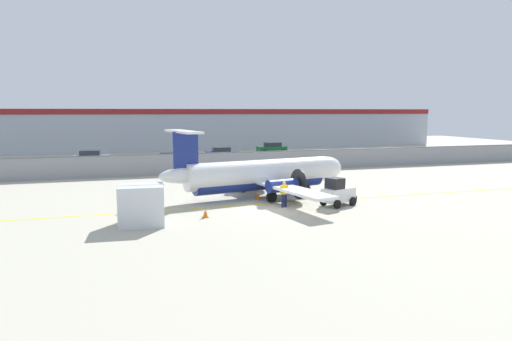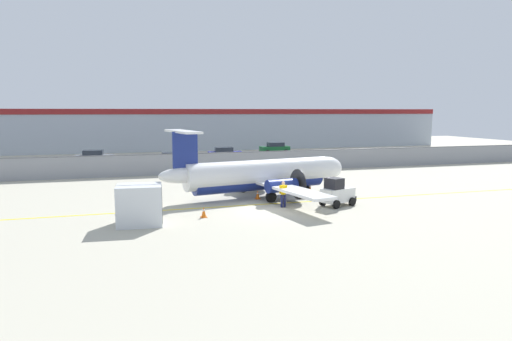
{
  "view_description": "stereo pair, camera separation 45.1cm",
  "coord_description": "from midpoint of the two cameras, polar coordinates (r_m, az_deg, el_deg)",
  "views": [
    {
      "loc": [
        -9.05,
        -26.41,
        6.19
      ],
      "look_at": [
        0.88,
        5.66,
        1.8
      ],
      "focal_mm": 32.0,
      "sensor_mm": 36.0,
      "label": 1
    },
    {
      "loc": [
        -8.62,
        -26.54,
        6.19
      ],
      "look_at": [
        0.88,
        5.66,
        1.8
      ],
      "focal_mm": 32.0,
      "sensor_mm": 36.0,
      "label": 2
    }
  ],
  "objects": [
    {
      "name": "parked_car_1",
      "position": [
        50.95,
        -10.05,
        1.37
      ],
      "size": [
        4.32,
        2.26,
        1.58
      ],
      "rotation": [
        0.0,
        0.0,
        -0.08
      ],
      "color": "black",
      "rests_on": "parking_lot_strip"
    },
    {
      "name": "traffic_cone_far_left",
      "position": [
        32.34,
        0.61,
        -3.02
      ],
      "size": [
        0.36,
        0.36,
        0.64
      ],
      "color": "orange",
      "rests_on": "ground"
    },
    {
      "name": "parked_car_2",
      "position": [
        57.35,
        -3.7,
        2.14
      ],
      "size": [
        4.33,
        2.28,
        1.58
      ],
      "rotation": [
        0.0,
        0.0,
        -0.09
      ],
      "color": "navy",
      "rests_on": "parking_lot_strip"
    },
    {
      "name": "parking_lot_strip",
      "position": [
        57.0,
        -7.43,
        1.21
      ],
      "size": [
        98.0,
        17.0,
        0.12
      ],
      "color": "#38383A",
      "rests_on": "ground"
    },
    {
      "name": "cargo_container",
      "position": [
        25.7,
        -13.87,
        -4.2
      ],
      "size": [
        2.55,
        2.18,
        2.2
      ],
      "rotation": [
        0.0,
        0.0,
        -0.08
      ],
      "color": "silver",
      "rests_on": "ground"
    },
    {
      "name": "commuter_airplane",
      "position": [
        33.07,
        1.29,
        -0.53
      ],
      "size": [
        14.64,
        16.02,
        4.92
      ],
      "rotation": [
        0.0,
        0.0,
        0.19
      ],
      "color": "white",
      "rests_on": "ground"
    },
    {
      "name": "ground_plane",
      "position": [
        30.45,
        0.78,
        -4.27
      ],
      "size": [
        140.0,
        140.0,
        0.01
      ],
      "color": "#B2AD99"
    },
    {
      "name": "perimeter_fence",
      "position": [
        45.63,
        -5.18,
        1.04
      ],
      "size": [
        98.0,
        0.1,
        2.1
      ],
      "color": "gray",
      "rests_on": "ground"
    },
    {
      "name": "ground_crew_worker",
      "position": [
        29.53,
        3.87,
        -2.79
      ],
      "size": [
        0.55,
        0.36,
        1.7
      ],
      "rotation": [
        0.0,
        0.0,
        4.65
      ],
      "color": "#191E4C",
      "rests_on": "ground"
    },
    {
      "name": "traffic_cone_near_right",
      "position": [
        35.47,
        7.1,
        -2.15
      ],
      "size": [
        0.36,
        0.36,
        0.64
      ],
      "color": "orange",
      "rests_on": "ground"
    },
    {
      "name": "background_building",
      "position": [
        75.05,
        -9.71,
        5.11
      ],
      "size": [
        91.0,
        8.1,
        6.5
      ],
      "color": "#A8B2BC",
      "rests_on": "ground"
    },
    {
      "name": "parked_car_3",
      "position": [
        65.84,
        2.58,
        2.83
      ],
      "size": [
        4.26,
        2.12,
        1.58
      ],
      "rotation": [
        0.0,
        0.0,
        3.18
      ],
      "color": "#19662D",
      "rests_on": "parking_lot_strip"
    },
    {
      "name": "baggage_tug",
      "position": [
        30.4,
        10.54,
        -2.79
      ],
      "size": [
        2.57,
        2.01,
        1.88
      ],
      "rotation": [
        0.0,
        0.0,
        0.36
      ],
      "color": "silver",
      "rests_on": "ground"
    },
    {
      "name": "parked_car_0",
      "position": [
        56.13,
        -19.32,
        1.62
      ],
      "size": [
        4.32,
        2.26,
        1.58
      ],
      "rotation": [
        0.0,
        0.0,
        -0.08
      ],
      "color": "slate",
      "rests_on": "parking_lot_strip"
    },
    {
      "name": "traffic_cone_near_left",
      "position": [
        26.95,
        -6.07,
        -5.19
      ],
      "size": [
        0.36,
        0.36,
        0.64
      ],
      "color": "orange",
      "rests_on": "ground"
    }
  ]
}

